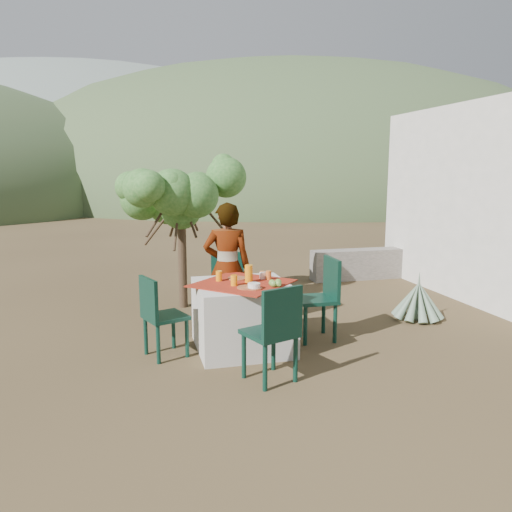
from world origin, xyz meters
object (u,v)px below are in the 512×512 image
(person, at_px, (227,267))
(chair_near, at_px, (275,330))
(chair_far, at_px, (226,284))
(shrub_tree, at_px, (185,203))
(agave, at_px, (418,301))
(juice_pitcher, at_px, (249,274))
(table, at_px, (243,316))
(chair_right, at_px, (322,294))
(chair_left, at_px, (159,313))

(person, bearing_deg, chair_near, 105.15)
(chair_far, distance_m, shrub_tree, 1.46)
(chair_near, distance_m, shrub_tree, 3.16)
(agave, height_order, juice_pitcher, juice_pitcher)
(table, distance_m, chair_right, 1.01)
(chair_right, bearing_deg, shrub_tree, -142.75)
(chair_far, relative_size, chair_right, 0.95)
(juice_pitcher, bearing_deg, table, -175.24)
(chair_near, height_order, chair_left, chair_near)
(chair_far, xyz_separation_m, juice_pitcher, (0.07, -0.98, 0.34))
(chair_right, distance_m, shrub_tree, 2.53)
(chair_left, distance_m, person, 1.20)
(chair_left, distance_m, agave, 3.54)
(table, xyz_separation_m, agave, (2.56, 0.52, -0.13))
(chair_far, bearing_deg, shrub_tree, 131.64)
(table, height_order, chair_near, chair_near)
(table, bearing_deg, agave, 11.47)
(chair_right, distance_m, agave, 1.65)
(chair_far, height_order, chair_left, chair_far)
(person, bearing_deg, chair_far, -87.71)
(shrub_tree, xyz_separation_m, juice_pitcher, (0.48, -1.96, -0.67))
(chair_far, xyz_separation_m, chair_right, (0.98, -0.90, 0.02))
(chair_near, height_order, person, person)
(person, distance_m, agave, 2.66)
(table, height_order, agave, table)
(chair_near, height_order, shrub_tree, shrub_tree)
(person, bearing_deg, chair_right, 160.60)
(agave, bearing_deg, chair_far, 169.53)
(chair_left, height_order, agave, chair_left)
(table, height_order, juice_pitcher, juice_pitcher)
(shrub_tree, bearing_deg, agave, -26.04)
(juice_pitcher, bearing_deg, agave, 11.67)
(shrub_tree, xyz_separation_m, agave, (2.96, -1.45, -1.28))
(table, bearing_deg, shrub_tree, 101.63)
(chair_far, distance_m, chair_right, 1.33)
(chair_near, distance_m, agave, 2.91)
(chair_far, xyz_separation_m, chair_left, (-0.94, -1.04, -0.03))
(chair_right, xyz_separation_m, person, (-1.03, 0.60, 0.26))
(table, relative_size, chair_far, 1.39)
(chair_near, distance_m, chair_left, 1.38)
(agave, bearing_deg, juice_pitcher, -168.33)
(juice_pitcher, bearing_deg, shrub_tree, 103.76)
(chair_far, height_order, chair_right, chair_right)
(chair_right, xyz_separation_m, juice_pitcher, (-0.91, -0.08, 0.32))
(table, bearing_deg, chair_near, -85.09)
(shrub_tree, bearing_deg, chair_left, -104.55)
(chair_near, bearing_deg, table, -105.03)
(table, bearing_deg, chair_left, -176.84)
(chair_far, relative_size, chair_left, 1.05)
(juice_pitcher, bearing_deg, chair_far, 93.89)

